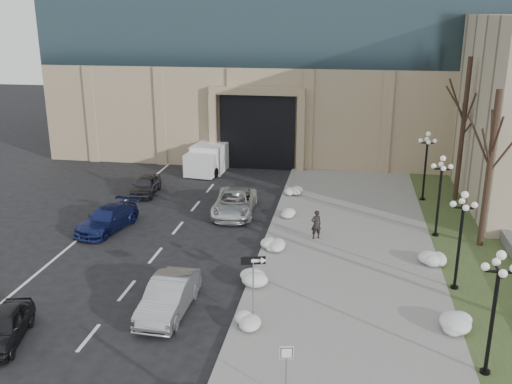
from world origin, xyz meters
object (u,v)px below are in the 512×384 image
car_b (169,297)px  car_e (146,185)px  one_way_sign (258,268)px  lamppost_b (461,228)px  lamppost_a (495,297)px  keep_sign (286,362)px  lamppost_d (426,157)px  car_c (107,219)px  car_d (234,203)px  pedestrian (316,224)px  box_truck (213,156)px  lamppost_c (440,185)px  car_a (3,327)px

car_b → car_e: (-6.62, 15.56, -0.09)m
one_way_sign → lamppost_b: lamppost_b is taller
car_b → lamppost_a: (12.27, -2.40, 2.32)m
keep_sign → car_e: bearing=110.4°
lamppost_d → car_e: bearing=-175.4°
car_c → car_d: size_ratio=0.88×
one_way_sign → lamppost_a: 8.89m
car_e → lamppost_b: bearing=-35.9°
one_way_sign → lamppost_d: bearing=48.6°
car_e → one_way_sign: (10.40, -15.46, 1.67)m
pedestrian → lamppost_b: size_ratio=0.34×
car_b → pedestrian: pedestrian is taller
lamppost_b → box_truck: bearing=130.1°
car_e → car_c: bearing=-93.5°
lamppost_c → lamppost_a: bearing=-90.0°
car_b → car_c: size_ratio=0.97×
car_d → lamppost_c: bearing=-13.4°
pedestrian → car_b: bearing=33.6°
car_e → lamppost_a: lamppost_a is taller
lamppost_a → lamppost_d: same height
lamppost_a → lamppost_c: 13.00m
car_e → lamppost_b: lamppost_b is taller
lamppost_c → car_d: bearing=170.5°
car_b → lamppost_b: (12.27, 4.10, 2.32)m
box_truck → car_a: bearing=-87.3°
box_truck → lamppost_c: size_ratio=1.47×
car_a → lamppost_b: size_ratio=0.80×
car_e → lamppost_c: lamppost_c is taller
box_truck → lamppost_b: size_ratio=1.47×
lamppost_b → car_e: bearing=148.7°
car_e → lamppost_d: bearing=-0.0°
car_d → lamppost_b: lamppost_b is taller
car_b → box_truck: (-3.57, 22.92, 0.29)m
car_d → lamppost_c: lamppost_c is taller
car_c → car_a: bearing=-74.0°
lamppost_b → pedestrian: bearing=143.3°
car_a → lamppost_c: 22.68m
lamppost_d → lamppost_b: bearing=-90.0°
car_c → box_truck: bearing=90.2°
lamppost_b → lamppost_c: size_ratio=1.00×
keep_sign → lamppost_a: 7.37m
car_a → lamppost_d: (17.86, 20.27, 2.43)m
box_truck → one_way_sign: (7.35, -22.81, 1.28)m
pedestrian → one_way_sign: 9.24m
one_way_sign → lamppost_a: size_ratio=0.59×
car_d → pedestrian: (5.33, -3.55, 0.20)m
lamppost_a → lamppost_b: size_ratio=1.00×
car_d → box_truck: box_truck is taller
pedestrian → lamppost_b: 8.56m
car_c → lamppost_b: (18.75, -4.58, 2.39)m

